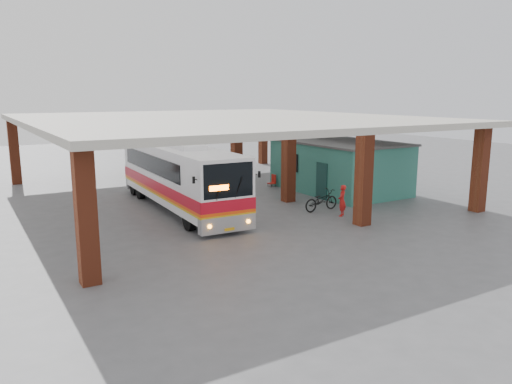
{
  "coord_description": "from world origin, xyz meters",
  "views": [
    {
      "loc": [
        -12.72,
        -19.65,
        5.95
      ],
      "look_at": [
        -0.92,
        0.0,
        1.44
      ],
      "focal_mm": 35.0,
      "sensor_mm": 36.0,
      "label": 1
    }
  ],
  "objects": [
    {
      "name": "canopy_roof",
      "position": [
        0.5,
        6.5,
        4.5
      ],
      "size": [
        21.0,
        23.0,
        0.3
      ],
      "primitive_type": "cube",
      "color": "beige",
      "rests_on": "brick_columns"
    },
    {
      "name": "brick_columns",
      "position": [
        1.43,
        5.0,
        2.17
      ],
      "size": [
        20.1,
        21.6,
        4.35
      ],
      "color": "maroon",
      "rests_on": "ground"
    },
    {
      "name": "pedestrian",
      "position": [
        3.32,
        -1.2,
        0.78
      ],
      "size": [
        0.68,
        0.64,
        1.56
      ],
      "primitive_type": "imported",
      "rotation": [
        0.0,
        0.0,
        3.81
      ],
      "color": "red",
      "rests_on": "ground"
    },
    {
      "name": "motorcycle",
      "position": [
        3.14,
        0.21,
        0.55
      ],
      "size": [
        2.14,
        0.85,
        1.11
      ],
      "primitive_type": "imported",
      "rotation": [
        0.0,
        0.0,
        1.63
      ],
      "color": "black",
      "rests_on": "ground"
    },
    {
      "name": "coach_bus",
      "position": [
        -2.98,
        4.36,
        1.76
      ],
      "size": [
        3.03,
        12.26,
        3.54
      ],
      "rotation": [
        0.0,
        0.0,
        -0.04
      ],
      "color": "white",
      "rests_on": "ground"
    },
    {
      "name": "shop_building",
      "position": [
        7.49,
        4.0,
        1.56
      ],
      "size": [
        5.2,
        8.2,
        3.11
      ],
      "color": "#2F766A",
      "rests_on": "ground"
    },
    {
      "name": "red_chair",
      "position": [
        4.71,
        7.25,
        0.37
      ],
      "size": [
        0.46,
        0.46,
        0.8
      ],
      "rotation": [
        0.0,
        0.0,
        0.11
      ],
      "color": "#B01C12",
      "rests_on": "ground"
    },
    {
      "name": "ground",
      "position": [
        0.0,
        0.0,
        0.0
      ],
      "size": [
        90.0,
        90.0,
        0.0
      ],
      "primitive_type": "plane",
      "color": "#515154",
      "rests_on": "ground"
    }
  ]
}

